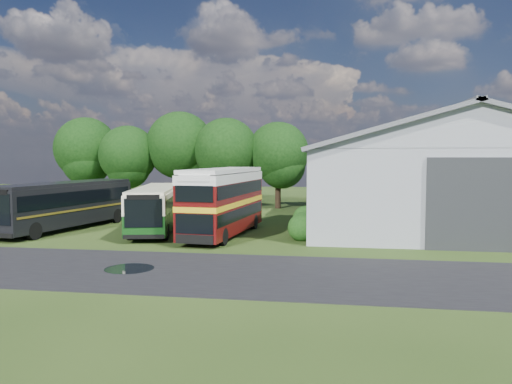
% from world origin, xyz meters
% --- Properties ---
extents(ground, '(120.00, 120.00, 0.00)m').
position_xyz_m(ground, '(0.00, 0.00, 0.00)').
color(ground, '#1E3410').
rests_on(ground, ground).
extents(asphalt_road, '(60.00, 8.00, 0.02)m').
position_xyz_m(asphalt_road, '(3.00, -3.00, 0.00)').
color(asphalt_road, black).
rests_on(asphalt_road, ground).
extents(puddle, '(2.20, 2.20, 0.01)m').
position_xyz_m(puddle, '(-1.50, -3.00, 0.00)').
color(puddle, black).
rests_on(puddle, ground).
extents(storage_shed, '(18.80, 24.80, 8.15)m').
position_xyz_m(storage_shed, '(15.00, 15.98, 4.17)').
color(storage_shed, gray).
rests_on(storage_shed, ground).
extents(tree_left_a, '(6.46, 6.46, 9.12)m').
position_xyz_m(tree_left_a, '(-18.00, 24.50, 5.87)').
color(tree_left_a, black).
rests_on(tree_left_a, ground).
extents(tree_left_b, '(5.78, 5.78, 8.16)m').
position_xyz_m(tree_left_b, '(-13.00, 23.50, 5.25)').
color(tree_left_b, black).
rests_on(tree_left_b, ground).
extents(tree_mid, '(6.80, 6.80, 9.60)m').
position_xyz_m(tree_mid, '(-8.00, 24.80, 6.18)').
color(tree_mid, black).
rests_on(tree_mid, ground).
extents(tree_right_a, '(6.26, 6.26, 8.83)m').
position_xyz_m(tree_right_a, '(-3.00, 23.80, 5.69)').
color(tree_right_a, black).
rests_on(tree_right_a, ground).
extents(tree_right_b, '(5.98, 5.98, 8.45)m').
position_xyz_m(tree_right_b, '(2.00, 24.60, 5.44)').
color(tree_right_b, black).
rests_on(tree_right_b, ground).
extents(shrub_front, '(1.70, 1.70, 1.70)m').
position_xyz_m(shrub_front, '(5.60, 6.00, 0.00)').
color(shrub_front, '#194714').
rests_on(shrub_front, ground).
extents(shrub_mid, '(1.60, 1.60, 1.60)m').
position_xyz_m(shrub_mid, '(5.60, 8.00, 0.00)').
color(shrub_mid, '#194714').
rests_on(shrub_mid, ground).
extents(shrub_back, '(1.80, 1.80, 1.80)m').
position_xyz_m(shrub_back, '(5.60, 10.00, 0.00)').
color(shrub_back, '#194714').
rests_on(shrub_back, ground).
extents(bus_green_single, '(4.76, 11.13, 2.99)m').
position_xyz_m(bus_green_single, '(-4.42, 8.40, 1.59)').
color(bus_green_single, black).
rests_on(bus_green_single, ground).
extents(bus_maroon_double, '(3.54, 10.19, 4.29)m').
position_xyz_m(bus_maroon_double, '(0.55, 7.04, 2.14)').
color(bus_maroon_double, black).
rests_on(bus_maroon_double, ground).
extents(bus_dark_single, '(4.82, 12.20, 3.28)m').
position_xyz_m(bus_dark_single, '(-10.89, 7.94, 1.75)').
color(bus_dark_single, black).
rests_on(bus_dark_single, ground).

